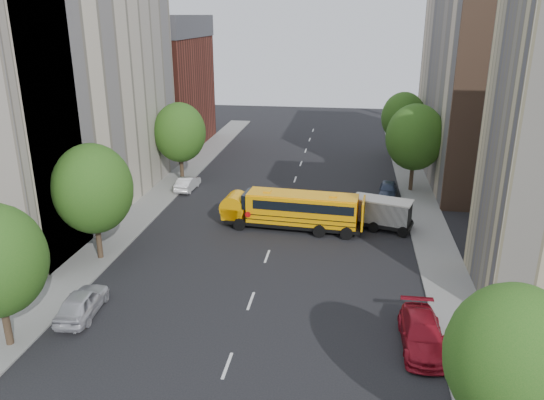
% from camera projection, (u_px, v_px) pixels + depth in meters
% --- Properties ---
extents(ground, '(120.00, 120.00, 0.00)m').
position_uv_depth(ground, '(271.00, 244.00, 37.83)').
color(ground, black).
rests_on(ground, ground).
extents(sidewalk_left, '(3.00, 80.00, 0.12)m').
position_uv_depth(sidewalk_left, '(144.00, 211.00, 44.07)').
color(sidewalk_left, slate).
rests_on(sidewalk_left, ground).
extents(sidewalk_right, '(3.00, 80.00, 0.12)m').
position_uv_depth(sidewalk_right, '(428.00, 226.00, 40.88)').
color(sidewalk_right, slate).
rests_on(sidewalk_right, ground).
extents(lane_markings, '(0.15, 64.00, 0.01)m').
position_uv_depth(lane_markings, '(288.00, 199.00, 47.16)').
color(lane_markings, silver).
rests_on(lane_markings, ground).
extents(building_left_cream, '(10.00, 26.00, 20.00)m').
position_uv_depth(building_left_cream, '(61.00, 87.00, 42.62)').
color(building_left_cream, beige).
rests_on(building_left_cream, ground).
extents(building_left_redbrick, '(10.00, 15.00, 13.00)m').
position_uv_depth(building_left_redbrick, '(159.00, 93.00, 64.31)').
color(building_left_redbrick, maroon).
rests_on(building_left_redbrick, ground).
extents(building_right_far, '(10.00, 22.00, 18.00)m').
position_uv_depth(building_right_far, '(487.00, 86.00, 51.03)').
color(building_right_far, beige).
rests_on(building_right_far, ground).
extents(building_right_sidewall, '(10.10, 0.30, 18.00)m').
position_uv_depth(building_right_sidewall, '(520.00, 104.00, 40.76)').
color(building_right_sidewall, brown).
rests_on(building_right_sidewall, ground).
extents(street_tree_1, '(5.12, 5.12, 7.90)m').
position_uv_depth(street_tree_1, '(93.00, 189.00, 33.98)').
color(street_tree_1, '#38281C').
rests_on(street_tree_1, ground).
extents(street_tree_2, '(4.99, 4.99, 7.71)m').
position_uv_depth(street_tree_2, '(180.00, 132.00, 50.82)').
color(street_tree_2, '#38281C').
rests_on(street_tree_2, ground).
extents(street_tree_3, '(4.61, 4.61, 7.11)m').
position_uv_depth(street_tree_3, '(512.00, 358.00, 18.03)').
color(street_tree_3, '#38281C').
rests_on(street_tree_3, ground).
extents(street_tree_4, '(5.25, 5.25, 8.10)m').
position_uv_depth(street_tree_4, '(415.00, 137.00, 47.69)').
color(street_tree_4, '#38281C').
rests_on(street_tree_4, ground).
extents(street_tree_5, '(4.86, 4.86, 7.51)m').
position_uv_depth(street_tree_5, '(403.00, 117.00, 59.02)').
color(street_tree_5, '#38281C').
rests_on(street_tree_5, ground).
extents(school_bus, '(10.45, 3.17, 2.91)m').
position_uv_depth(school_bus, '(292.00, 209.00, 40.15)').
color(school_bus, black).
rests_on(school_bus, ground).
extents(safari_truck, '(5.87, 3.44, 2.38)m').
position_uv_depth(safari_truck, '(376.00, 212.00, 40.43)').
color(safari_truck, black).
rests_on(safari_truck, ground).
extents(parked_car_0, '(2.10, 4.48, 1.48)m').
position_uv_depth(parked_car_0, '(82.00, 303.00, 28.74)').
color(parked_car_0, silver).
rests_on(parked_car_0, ground).
extents(parked_car_1, '(1.52, 3.92, 1.27)m').
position_uv_depth(parked_car_1, '(188.00, 183.00, 49.43)').
color(parked_car_1, silver).
rests_on(parked_car_1, ground).
extents(parked_car_3, '(2.12, 5.04, 1.45)m').
position_uv_depth(parked_car_3, '(422.00, 334.00, 25.97)').
color(parked_car_3, maroon).
rests_on(parked_car_3, ground).
extents(parked_car_4, '(1.94, 4.00, 1.31)m').
position_uv_depth(parked_car_4, '(388.00, 190.00, 47.59)').
color(parked_car_4, '#33405A').
rests_on(parked_car_4, ground).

